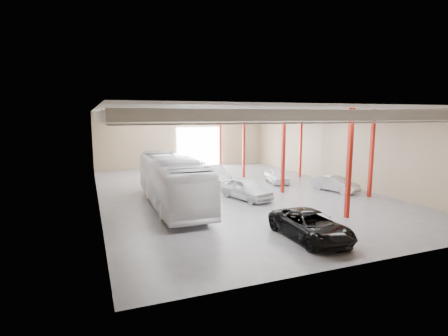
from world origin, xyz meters
TOP-DOWN VIEW (x-y plane):
  - depot_shell at (0.13, 0.48)m, footprint 22.12×32.12m
  - coach_bus at (-5.97, -2.76)m, footprint 3.28×12.96m
  - black_sedan at (-0.72, -12.44)m, footprint 2.55×5.42m
  - car_row_a at (-0.12, -3.00)m, footprint 3.25×5.27m
  - car_row_b at (-0.11, 4.50)m, footprint 1.93×5.20m
  - car_row_c at (0.04, 9.70)m, footprint 2.31×4.93m
  - car_right_near at (8.30, -3.29)m, footprint 2.68×4.32m
  - car_right_far at (5.50, 1.97)m, footprint 2.39×4.32m

SIDE VIEW (x-z plane):
  - car_right_near at x=8.30m, z-range 0.00..1.34m
  - car_right_far at x=5.50m, z-range 0.00..1.39m
  - car_row_c at x=0.04m, z-range 0.00..1.39m
  - black_sedan at x=-0.72m, z-range 0.00..1.50m
  - car_row_a at x=-0.12m, z-range 0.00..1.67m
  - car_row_b at x=-0.11m, z-range 0.00..1.70m
  - coach_bus at x=-5.97m, z-range 0.00..3.59m
  - depot_shell at x=0.13m, z-range 1.44..8.51m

